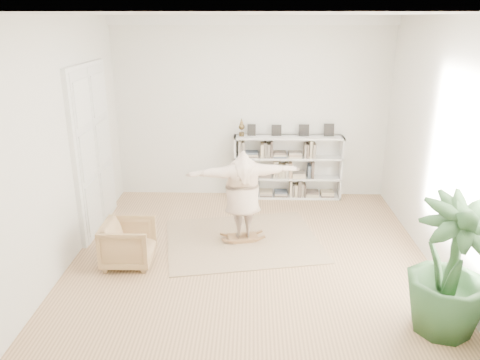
# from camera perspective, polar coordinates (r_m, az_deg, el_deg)

# --- Properties ---
(floor) EXTENTS (6.00, 6.00, 0.00)m
(floor) POSITION_cam_1_polar(r_m,az_deg,el_deg) (7.28, 1.27, -10.07)
(floor) COLOR #8D6A49
(floor) RESTS_ON ground
(room_shell) EXTENTS (6.00, 6.00, 6.00)m
(room_shell) POSITION_cam_1_polar(r_m,az_deg,el_deg) (9.28, 1.53, 18.93)
(room_shell) COLOR silver
(room_shell) RESTS_ON floor
(doors) EXTENTS (0.09, 1.78, 2.92)m
(doors) POSITION_cam_1_polar(r_m,az_deg,el_deg) (8.39, -17.43, 3.42)
(doors) COLOR white
(doors) RESTS_ON floor
(bookshelf) EXTENTS (2.20, 0.35, 1.64)m
(bookshelf) POSITION_cam_1_polar(r_m,az_deg,el_deg) (9.64, 5.81, 1.49)
(bookshelf) COLOR silver
(bookshelf) RESTS_ON floor
(armchair) EXTENTS (0.75, 0.73, 0.68)m
(armchair) POSITION_cam_1_polar(r_m,az_deg,el_deg) (7.30, -13.42, -7.50)
(armchair) COLOR tan
(armchair) RESTS_ON floor
(rug) EXTENTS (2.83, 2.44, 0.02)m
(rug) POSITION_cam_1_polar(r_m,az_deg,el_deg) (7.93, 0.32, -7.37)
(rug) COLOR tan
(rug) RESTS_ON floor
(rocker_board) EXTENTS (0.54, 0.39, 0.11)m
(rocker_board) POSITION_cam_1_polar(r_m,az_deg,el_deg) (7.90, 0.32, -7.00)
(rocker_board) COLOR brown
(rocker_board) RESTS_ON rug
(person) EXTENTS (1.90, 0.84, 1.49)m
(person) POSITION_cam_1_polar(r_m,az_deg,el_deg) (7.58, 0.33, -1.53)
(person) COLOR #CCB099
(person) RESTS_ON rocker_board
(houseplant) EXTENTS (1.17, 1.17, 1.69)m
(houseplant) POSITION_cam_1_polar(r_m,az_deg,el_deg) (5.98, 24.23, -9.68)
(houseplant) COLOR #264924
(houseplant) RESTS_ON floor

